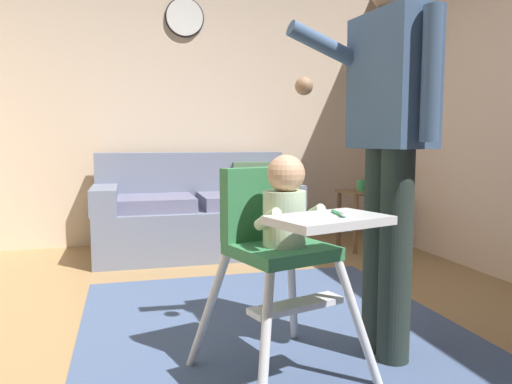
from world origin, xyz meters
TOP-DOWN VIEW (x-y plane):
  - ground at (0.00, 0.00)m, footprint 5.65×6.65m
  - wall_far at (0.00, 2.56)m, footprint 4.85×0.06m
  - area_rug at (0.22, -0.25)m, footprint 1.92×2.95m
  - couch at (0.09, 2.04)m, footprint 1.69×0.86m
  - high_chair at (0.11, -0.32)m, footprint 0.75×0.83m
  - adult_standing at (0.61, -0.25)m, footprint 0.55×0.50m
  - side_table at (1.56, 1.78)m, footprint 0.40×0.40m
  - sippy_cup at (1.52, 1.78)m, footprint 0.07×0.07m
  - wall_clock at (0.07, 2.51)m, footprint 0.36×0.04m

SIDE VIEW (x-z plane):
  - ground at x=0.00m, z-range -0.10..0.00m
  - area_rug at x=0.22m, z-range 0.00..0.01m
  - couch at x=0.09m, z-range -0.10..0.76m
  - side_table at x=1.56m, z-range 0.12..0.64m
  - sippy_cup at x=1.52m, z-range 0.52..0.62m
  - high_chair at x=0.11m, z-range 0.16..1.08m
  - adult_standing at x=0.61m, z-range 0.11..1.80m
  - wall_far at x=0.00m, z-range 0.00..2.56m
  - wall_clock at x=0.07m, z-range 1.92..2.27m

